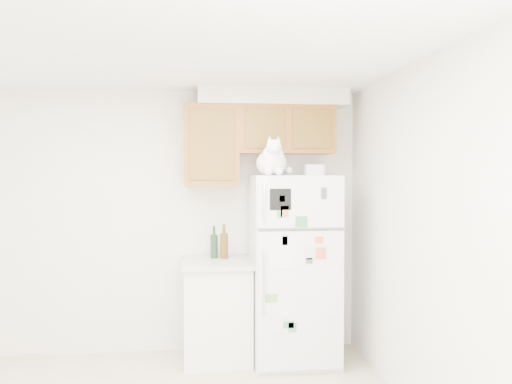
{
  "coord_description": "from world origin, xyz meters",
  "views": [
    {
      "loc": [
        0.36,
        -3.24,
        1.73
      ],
      "look_at": [
        0.89,
        1.55,
        1.55
      ],
      "focal_mm": 38.0,
      "sensor_mm": 36.0,
      "label": 1
    }
  ],
  "objects": [
    {
      "name": "room_shell",
      "position": [
        0.12,
        0.24,
        1.67
      ],
      "size": [
        3.84,
        4.04,
        2.52
      ],
      "color": "white",
      "rests_on": "ground_plane"
    },
    {
      "name": "refrigerator",
      "position": [
        1.24,
        1.61,
        0.85
      ],
      "size": [
        0.76,
        0.78,
        1.7
      ],
      "color": "silver",
      "rests_on": "ground_plane"
    },
    {
      "name": "base_counter",
      "position": [
        0.55,
        1.68,
        0.46
      ],
      "size": [
        0.64,
        0.64,
        0.92
      ],
      "color": "white",
      "rests_on": "ground_plane"
    },
    {
      "name": "cat",
      "position": [
        1.01,
        1.38,
        1.82
      ],
      "size": [
        0.32,
        0.47,
        0.33
      ],
      "color": "white",
      "rests_on": "refrigerator"
    },
    {
      "name": "storage_box_back",
      "position": [
        1.46,
        1.75,
        1.75
      ],
      "size": [
        0.18,
        0.14,
        0.1
      ],
      "primitive_type": "cube",
      "rotation": [
        0.0,
        0.0,
        -0.03
      ],
      "color": "white",
      "rests_on": "refrigerator"
    },
    {
      "name": "storage_box_front",
      "position": [
        1.39,
        1.49,
        1.74
      ],
      "size": [
        0.15,
        0.11,
        0.09
      ],
      "primitive_type": "cube",
      "rotation": [
        0.0,
        0.0,
        0.01
      ],
      "color": "white",
      "rests_on": "refrigerator"
    },
    {
      "name": "bottle_green",
      "position": [
        0.52,
        1.83,
        1.07
      ],
      "size": [
        0.07,
        0.07,
        0.3
      ],
      "primitive_type": null,
      "color": "#19381E",
      "rests_on": "base_counter"
    },
    {
      "name": "bottle_amber",
      "position": [
        0.61,
        1.79,
        1.08
      ],
      "size": [
        0.07,
        0.07,
        0.32
      ],
      "primitive_type": null,
      "color": "#593814",
      "rests_on": "base_counter"
    }
  ]
}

